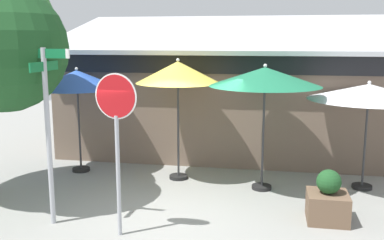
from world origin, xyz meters
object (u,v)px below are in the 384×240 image
(patio_umbrella_ivory_far_right, at_px, (369,93))
(patio_umbrella_royal_blue_left, at_px, (77,80))
(patio_umbrella_mustard_center, at_px, (178,73))
(sidewalk_planter, at_px, (328,201))
(stop_sign, at_px, (117,125))
(street_sign_post, at_px, (48,119))
(patio_umbrella_forest_green_right, at_px, (265,78))

(patio_umbrella_ivory_far_right, bearing_deg, patio_umbrella_royal_blue_left, 179.10)
(patio_umbrella_mustard_center, xyz_separation_m, sidewalk_planter, (3.23, -1.95, -2.15))
(sidewalk_planter, bearing_deg, patio_umbrella_mustard_center, 148.79)
(sidewalk_planter, bearing_deg, patio_umbrella_ivory_far_right, 63.73)
(stop_sign, bearing_deg, sidewalk_planter, 19.28)
(street_sign_post, bearing_deg, patio_umbrella_forest_green_right, 34.70)
(stop_sign, relative_size, patio_umbrella_ivory_far_right, 1.06)
(patio_umbrella_royal_blue_left, height_order, patio_umbrella_mustard_center, patio_umbrella_mustard_center)
(stop_sign, bearing_deg, patio_umbrella_ivory_far_right, 35.48)
(street_sign_post, distance_m, patio_umbrella_royal_blue_left, 3.25)
(patio_umbrella_forest_green_right, height_order, patio_umbrella_ivory_far_right, patio_umbrella_forest_green_right)
(street_sign_post, height_order, stop_sign, street_sign_post)
(patio_umbrella_mustard_center, distance_m, patio_umbrella_ivory_far_right, 4.23)
(stop_sign, distance_m, patio_umbrella_royal_blue_left, 4.04)
(patio_umbrella_royal_blue_left, height_order, patio_umbrella_ivory_far_right, patio_umbrella_royal_blue_left)
(street_sign_post, height_order, patio_umbrella_ivory_far_right, street_sign_post)
(patio_umbrella_ivory_far_right, relative_size, sidewalk_planter, 2.67)
(stop_sign, height_order, sidewalk_planter, stop_sign)
(street_sign_post, xyz_separation_m, patio_umbrella_royal_blue_left, (-0.87, 3.10, 0.39))
(patio_umbrella_royal_blue_left, height_order, sidewalk_planter, patio_umbrella_royal_blue_left)
(patio_umbrella_mustard_center, bearing_deg, patio_umbrella_ivory_far_right, 0.61)
(sidewalk_planter, bearing_deg, patio_umbrella_royal_blue_left, 160.03)
(patio_umbrella_mustard_center, bearing_deg, street_sign_post, -119.98)
(patio_umbrella_forest_green_right, relative_size, patio_umbrella_ivory_far_right, 1.07)
(patio_umbrella_royal_blue_left, relative_size, patio_umbrella_forest_green_right, 0.94)
(stop_sign, relative_size, sidewalk_planter, 2.84)
(street_sign_post, distance_m, patio_umbrella_ivory_far_right, 6.64)
(patio_umbrella_mustard_center, bearing_deg, patio_umbrella_royal_blue_left, 176.64)
(patio_umbrella_royal_blue_left, relative_size, sidewalk_planter, 2.69)
(street_sign_post, bearing_deg, patio_umbrella_royal_blue_left, 105.58)
(sidewalk_planter, bearing_deg, street_sign_post, -168.54)
(patio_umbrella_mustard_center, bearing_deg, sidewalk_planter, -31.21)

